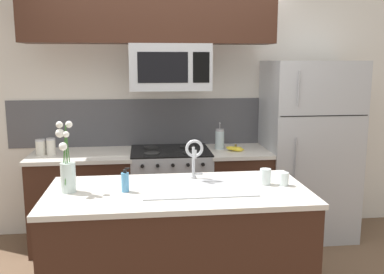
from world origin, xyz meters
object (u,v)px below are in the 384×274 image
at_px(storage_jar_medium, 51,147).
at_px(french_press, 220,139).
at_px(banana_bunch, 236,149).
at_px(dish_soap_bottle, 125,182).
at_px(microwave, 170,67).
at_px(drinking_glass, 265,177).
at_px(refrigerator, 307,150).
at_px(sink_faucet, 194,154).
at_px(stove_range, 171,196).
at_px(storage_jar_tall, 41,147).
at_px(flower_vase, 67,170).
at_px(spare_glass, 284,179).

bearing_deg(storage_jar_medium, french_press, 3.21).
height_order(banana_bunch, dish_soap_bottle, dish_soap_bottle).
xyz_separation_m(microwave, drinking_glass, (0.59, -1.18, -0.75)).
relative_size(refrigerator, sink_faucet, 5.80).
distance_m(stove_range, storage_jar_tall, 1.32).
relative_size(microwave, french_press, 2.79).
height_order(refrigerator, flower_vase, refrigerator).
distance_m(dish_soap_bottle, flower_vase, 0.39).
distance_m(french_press, sink_faucet, 1.16).
bearing_deg(microwave, storage_jar_medium, -179.52).
relative_size(sink_faucet, flower_vase, 0.64).
height_order(french_press, sink_faucet, sink_faucet).
bearing_deg(microwave, dish_soap_bottle, -107.42).
xyz_separation_m(storage_jar_tall, sink_faucet, (1.32, -1.02, 0.13)).
bearing_deg(stove_range, flower_vase, -122.16).
distance_m(storage_jar_tall, dish_soap_bottle, 1.50).
relative_size(stove_range, microwave, 1.25).
distance_m(drinking_glass, spare_glass, 0.13).
relative_size(refrigerator, drinking_glass, 15.74).
xyz_separation_m(french_press, sink_faucet, (-0.39, -1.09, 0.10)).
height_order(storage_jar_tall, storage_jar_medium, storage_jar_medium).
bearing_deg(dish_soap_bottle, flower_vase, 174.30).
relative_size(storage_jar_tall, drinking_glass, 1.28).
height_order(stove_range, sink_faucet, sink_faucet).
relative_size(banana_bunch, french_press, 0.71).
xyz_separation_m(stove_range, storage_jar_tall, (-1.21, -0.01, 0.52)).
distance_m(microwave, banana_bunch, 1.01).
relative_size(stove_range, storage_jar_tall, 6.43).
bearing_deg(storage_jar_tall, flower_vase, -69.92).
bearing_deg(refrigerator, spare_glass, -118.19).
bearing_deg(storage_jar_tall, dish_soap_bottle, -56.65).
xyz_separation_m(french_press, flower_vase, (-1.26, -1.28, 0.05)).
bearing_deg(storage_jar_medium, flower_vase, -73.86).
relative_size(stove_range, drinking_glass, 8.24).
xyz_separation_m(banana_bunch, flower_vase, (-1.40, -1.16, 0.13)).
distance_m(banana_bunch, sink_faucet, 1.12).
xyz_separation_m(storage_jar_tall, spare_glass, (1.93, -1.24, -0.02)).
xyz_separation_m(microwave, storage_jar_tall, (-1.21, 0.01, -0.73)).
distance_m(microwave, storage_jar_tall, 1.42).
xyz_separation_m(stove_range, flower_vase, (-0.77, -1.22, 0.60)).
distance_m(stove_range, flower_vase, 1.56).
relative_size(banana_bunch, sink_faucet, 0.62).
xyz_separation_m(stove_range, french_press, (0.50, 0.06, 0.55)).
relative_size(storage_jar_tall, sink_faucet, 0.47).
height_order(stove_range, refrigerator, refrigerator).
relative_size(french_press, drinking_glass, 2.37).
bearing_deg(french_press, microwave, -170.71).
xyz_separation_m(storage_jar_tall, french_press, (1.71, 0.07, 0.03)).
xyz_separation_m(refrigerator, dish_soap_bottle, (-1.78, -1.28, 0.09)).
relative_size(storage_jar_medium, dish_soap_bottle, 0.96).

